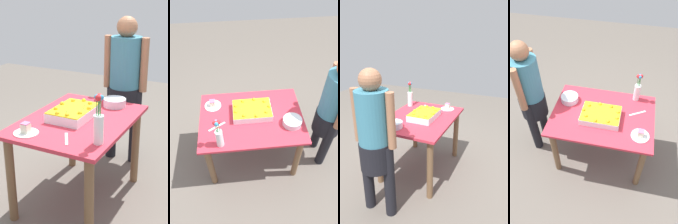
% 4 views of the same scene
% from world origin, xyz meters
% --- Properties ---
extents(ground_plane, '(8.00, 8.00, 0.00)m').
position_xyz_m(ground_plane, '(0.00, 0.00, 0.00)').
color(ground_plane, '#655D54').
extents(dining_table, '(1.12, 0.82, 0.75)m').
position_xyz_m(dining_table, '(0.00, 0.00, 0.61)').
color(dining_table, '#C83041').
rests_on(dining_table, ground_plane).
extents(sheet_cake, '(0.42, 0.29, 0.11)m').
position_xyz_m(sheet_cake, '(0.01, 0.06, 0.79)').
color(sheet_cake, white).
rests_on(sheet_cake, dining_table).
extents(serving_plate_with_slice, '(0.19, 0.19, 0.08)m').
position_xyz_m(serving_plate_with_slice, '(-0.42, 0.21, 0.77)').
color(serving_plate_with_slice, white).
rests_on(serving_plate_with_slice, dining_table).
extents(cake_knife, '(0.18, 0.12, 0.00)m').
position_xyz_m(cake_knife, '(-0.37, -0.10, 0.75)').
color(cake_knife, silver).
rests_on(cake_knife, dining_table).
extents(flower_vase, '(0.07, 0.07, 0.35)m').
position_xyz_m(flower_vase, '(-0.33, -0.33, 0.90)').
color(flower_vase, white).
rests_on(flower_vase, dining_table).
extents(fruit_bowl, '(0.20, 0.20, 0.07)m').
position_xyz_m(fruit_bowl, '(0.42, -0.14, 0.79)').
color(fruit_bowl, silver).
rests_on(fruit_bowl, dining_table).
extents(person_standing, '(0.31, 0.45, 1.49)m').
position_xyz_m(person_standing, '(0.86, -0.07, 0.85)').
color(person_standing, black).
rests_on(person_standing, ground_plane).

